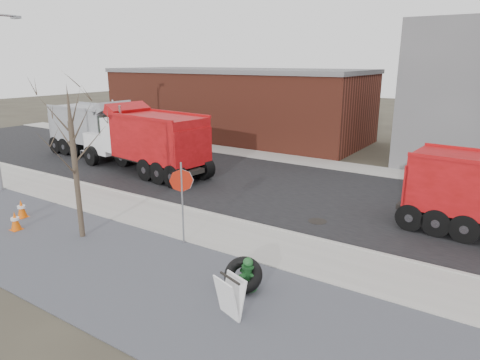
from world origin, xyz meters
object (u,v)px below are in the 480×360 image
Objects in this scene: sandwich_board at (230,297)px; dump_truck_red_b at (146,139)px; stop_sign at (182,189)px; truck_tire at (243,275)px; dump_truck_grey at (99,128)px; fire_hydrant at (248,275)px.

dump_truck_red_b is (-11.48, 8.67, 1.30)m from sandwich_board.
stop_sign is 2.72× the size of sandwich_board.
truck_tire is 18.66m from dump_truck_grey.
dump_truck_red_b is (-7.79, 6.05, -0.06)m from stop_sign.
stop_sign is at bearing 173.61° from fire_hydrant.
stop_sign is at bearing 163.27° from sandwich_board.
dump_truck_red_b is (-11.07, 7.48, 1.39)m from truck_tire.
fire_hydrant is at bearing 53.72° from truck_tire.
fire_hydrant is 0.91× the size of sandwich_board.
stop_sign is at bearing 156.54° from truck_tire.
dump_truck_grey reaches higher than stop_sign.
sandwich_board is at bearing -29.22° from dump_truck_grey.
truck_tire is (-0.08, -0.10, 0.02)m from fire_hydrant.
stop_sign is (-3.28, 1.42, 1.44)m from truck_tire.
stop_sign is 15.05m from dump_truck_grey.
sandwich_board is (3.69, -2.62, -1.35)m from stop_sign.
fire_hydrant is 0.12× the size of dump_truck_grey.
dump_truck_red_b reaches higher than stop_sign.
truck_tire is 13.43m from dump_truck_red_b.
dump_truck_red_b reaches higher than sandwich_board.
dump_truck_red_b is at bearing 161.60° from fire_hydrant.
fire_hydrant is 0.34× the size of stop_sign.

